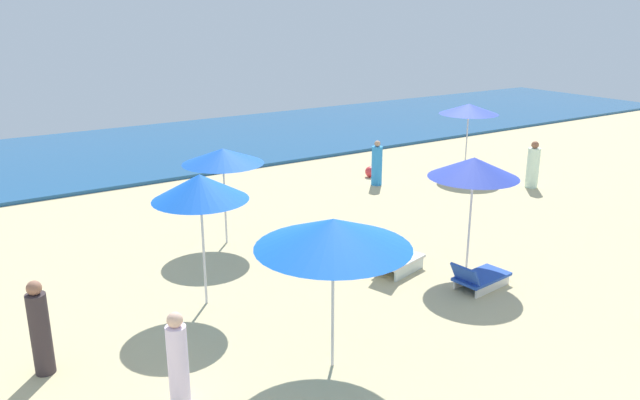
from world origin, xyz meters
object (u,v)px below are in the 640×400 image
object	(u,v)px
umbrella_3	(474,168)
beachgoer_0	(377,165)
beachgoer_2	(533,166)
umbrella_2	(223,156)
lounge_chair_3_1	(479,278)
umbrella_4	(200,187)
beachgoer_6	(40,330)
umbrella_1	(333,233)
beach_ball_0	(370,172)
umbrella_6	(469,109)
beachgoer_3	(178,362)
lounge_chair_3_0	(397,261)

from	to	relation	value
umbrella_3	beachgoer_0	world-z (taller)	umbrella_3
beachgoer_2	umbrella_2	bearing A→B (deg)	-143.32
lounge_chair_3_1	umbrella_4	xyz separation A→B (m)	(-5.10, 2.49, 2.18)
beachgoer_6	umbrella_1	bearing A→B (deg)	109.29
beachgoer_2	umbrella_1	bearing A→B (deg)	-114.08
umbrella_1	beach_ball_0	xyz separation A→B (m)	(7.93, 9.26, -2.14)
umbrella_4	beach_ball_0	world-z (taller)	umbrella_4
umbrella_3	umbrella_6	world-z (taller)	umbrella_3
lounge_chair_3_1	beachgoer_6	xyz separation A→B (m)	(-8.29, 1.60, 0.53)
umbrella_3	lounge_chair_3_1	world-z (taller)	umbrella_3
umbrella_4	beachgoer_0	xyz separation A→B (m)	(8.30, 5.06, -1.73)
beachgoer_3	beach_ball_0	xyz separation A→B (m)	(10.43, 8.89, -0.53)
umbrella_3	lounge_chair_3_0	bearing A→B (deg)	155.09
umbrella_2	beachgoer_2	xyz separation A→B (m)	(10.58, -0.85, -1.53)
umbrella_2	beach_ball_0	distance (m)	7.89
umbrella_1	lounge_chair_3_1	distance (m)	4.82
lounge_chair_3_0	beachgoer_3	distance (m)	6.18
beach_ball_0	umbrella_6	bearing A→B (deg)	-23.89
beachgoer_3	beachgoer_2	bearing A→B (deg)	-60.72
lounge_chair_3_0	lounge_chair_3_1	world-z (taller)	lounge_chair_3_0
lounge_chair_3_0	beach_ball_0	distance (m)	8.30
lounge_chair_3_1	beachgoer_0	bearing A→B (deg)	-28.99
lounge_chair_3_0	beachgoer_0	xyz separation A→B (m)	(4.13, 5.99, 0.42)
umbrella_2	umbrella_6	xyz separation A→B (m)	(10.13, 1.70, 0.06)
beachgoer_0	lounge_chair_3_1	bearing A→B (deg)	86.92
lounge_chair_3_1	beachgoer_6	world-z (taller)	beachgoer_6
lounge_chair_3_0	beachgoer_0	distance (m)	7.29
beachgoer_0	beachgoer_2	world-z (taller)	beachgoer_2
umbrella_4	beach_ball_0	size ratio (longest dim) A/B	7.15
umbrella_3	beachgoer_3	bearing A→B (deg)	-169.98
lounge_chair_3_1	beachgoer_2	world-z (taller)	beachgoer_2
umbrella_2	beach_ball_0	world-z (taller)	umbrella_2
umbrella_3	beachgoer_0	size ratio (longest dim) A/B	1.73
beachgoer_6	beach_ball_0	size ratio (longest dim) A/B	4.33
beachgoer_2	lounge_chair_3_0	bearing A→B (deg)	-118.91
beachgoer_2	beach_ball_0	world-z (taller)	beachgoer_2
lounge_chair_3_0	umbrella_2	bearing A→B (deg)	16.69
umbrella_4	beachgoer_0	bearing A→B (deg)	31.39
umbrella_1	beachgoer_2	xyz separation A→B (m)	(11.56, 5.30, -1.62)
beachgoer_0	beachgoer_2	distance (m)	5.09
umbrella_2	umbrella_1	bearing A→B (deg)	-99.00
umbrella_4	beachgoer_2	distance (m)	12.66
umbrella_2	beachgoer_2	distance (m)	10.73
umbrella_1	lounge_chair_3_1	world-z (taller)	umbrella_1
umbrella_4	umbrella_6	bearing A→B (deg)	21.00
umbrella_4	beach_ball_0	bearing A→B (deg)	34.35
umbrella_2	umbrella_6	size ratio (longest dim) A/B	0.98
beachgoer_0	beachgoer_3	distance (m)	12.77
umbrella_2	lounge_chair_3_0	bearing A→B (deg)	-58.11
umbrella_6	beachgoer_2	xyz separation A→B (m)	(0.46, -2.55, -1.59)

